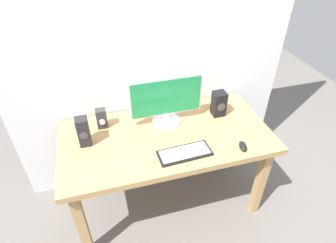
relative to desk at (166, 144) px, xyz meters
The scene contains 9 objects.
ground_plane 0.67m from the desk, ahead, with size 6.00×6.00×0.00m, color slate.
wall_back 0.93m from the desk, 90.00° to the left, with size 2.28×0.04×3.00m, color silver.
desk is the anchor object (origin of this frame).
monitor 0.33m from the desk, 74.51° to the left, with size 0.55×0.22×0.38m.
keyboard_primary 0.26m from the desk, 74.41° to the right, with size 0.37×0.16×0.02m.
mouse 0.56m from the desk, 31.35° to the right, with size 0.05×0.10×0.04m, color black.
speaker_right 0.52m from the desk, 16.18° to the left, with size 0.10×0.10×0.20m.
speaker_left 0.61m from the desk, behind, with size 0.08×0.09×0.22m.
audio_controller 0.52m from the desk, 152.90° to the left, with size 0.08×0.07×0.16m.
Camera 1 is at (-0.42, -1.52, 2.08)m, focal length 30.01 mm.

